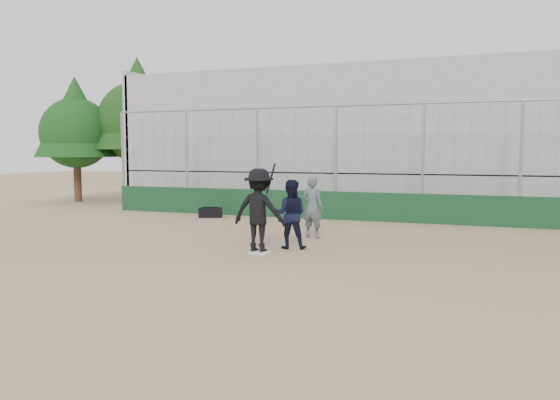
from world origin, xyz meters
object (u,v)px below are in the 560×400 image
(catcher_crouched, at_px, (290,226))
(equipment_bag, at_px, (210,213))
(umpire, at_px, (313,210))
(batter_at_plate, at_px, (259,210))

(catcher_crouched, height_order, equipment_bag, catcher_crouched)
(umpire, bearing_deg, equipment_bag, -21.48)
(batter_at_plate, height_order, catcher_crouched, batter_at_plate)
(equipment_bag, bearing_deg, batter_at_plate, -52.94)
(batter_at_plate, distance_m, umpire, 2.56)
(batter_at_plate, relative_size, catcher_crouched, 1.83)
(batter_at_plate, xyz_separation_m, umpire, (0.57, 2.48, -0.22))
(batter_at_plate, xyz_separation_m, catcher_crouched, (0.57, 0.64, -0.42))
(umpire, distance_m, equipment_bag, 5.92)
(umpire, bearing_deg, batter_at_plate, 89.06)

